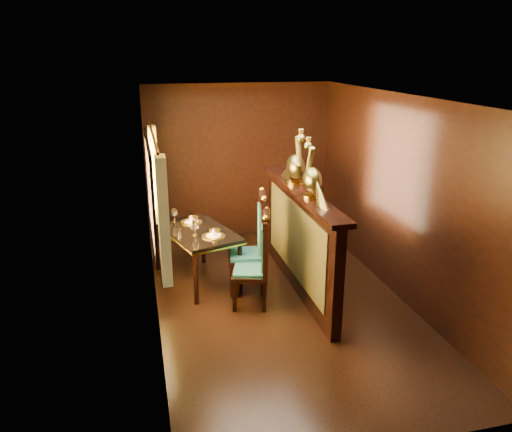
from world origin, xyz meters
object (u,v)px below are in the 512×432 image
object	(u,v)px
dining_table	(199,235)
peacock_left	(313,169)
peacock_right	(296,156)
chair_right	(256,240)
chair_left	(259,257)

from	to	relation	value
dining_table	peacock_left	world-z (taller)	peacock_left
dining_table	peacock_right	distance (m)	1.64
chair_right	peacock_right	distance (m)	1.17
chair_left	peacock_left	xyz separation A→B (m)	(0.60, -0.09, 1.07)
dining_table	chair_left	xyz separation A→B (m)	(0.62, -0.82, -0.03)
chair_left	peacock_right	bearing A→B (deg)	57.20
peacock_left	peacock_right	bearing A→B (deg)	90.00
chair_left	chair_right	size ratio (longest dim) A/B	0.91
dining_table	peacock_left	xyz separation A→B (m)	(1.22, -0.91, 1.03)
chair_left	chair_right	xyz separation A→B (m)	(0.06, 0.41, 0.06)
chair_right	peacock_right	xyz separation A→B (m)	(0.54, 0.12, 1.03)
chair_left	peacock_right	world-z (taller)	peacock_right
chair_left	chair_right	world-z (taller)	chair_right
peacock_left	peacock_right	distance (m)	0.62
chair_left	peacock_right	xyz separation A→B (m)	(0.60, 0.53, 1.09)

